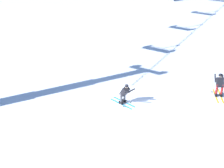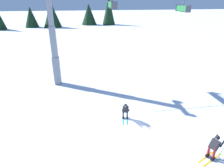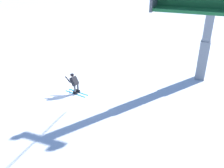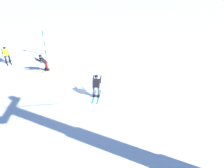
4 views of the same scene
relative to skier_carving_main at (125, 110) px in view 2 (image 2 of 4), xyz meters
The scene contains 7 objects.
ground_plane 1.13m from the skier_carving_main, 103.20° to the right, with size 260.00×260.00×0.00m, color white.
skier_carving_main is the anchor object (origin of this frame).
lift_tower_near 9.82m from the skier_carving_main, 125.62° to the left, with size 0.67×2.55×9.24m.
chairlift_seat_nearest 10.20m from the skier_carving_main, 88.39° to the left, with size 0.61×2.24×1.84m.
chairlift_seat_second 12.38m from the skier_carving_main, 45.85° to the left, with size 0.61×2.08×2.22m.
skier_distant_uphill 6.00m from the skier_carving_main, 48.23° to the right, with size 1.76×1.20×1.53m.
tree_line_ridge 53.00m from the skier_carving_main, 98.32° to the left, with size 35.64×11.31×8.83m.
Camera 2 is at (-2.78, -11.26, 8.30)m, focal length 31.82 mm.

